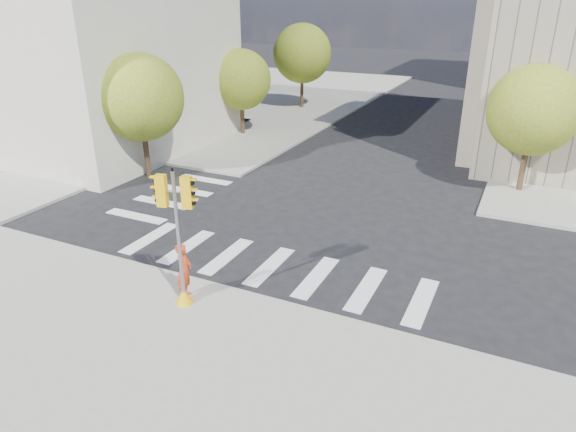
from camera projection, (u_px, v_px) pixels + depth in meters
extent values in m
plane|color=black|center=(296.00, 244.00, 19.99)|extent=(160.00, 160.00, 0.00)
cube|color=gray|center=(220.00, 95.00, 49.43)|extent=(28.00, 40.00, 0.15)
cube|color=beige|center=(60.00, 46.00, 32.17)|extent=(18.00, 14.00, 12.00)
cylinder|color=#382616|center=(147.00, 155.00, 26.98)|extent=(0.28, 0.28, 2.45)
sphere|color=#4D7321|center=(140.00, 97.00, 25.80)|extent=(4.40, 4.40, 4.40)
cylinder|color=#382616|center=(243.00, 119.00, 35.32)|extent=(0.28, 0.28, 2.17)
sphere|color=#4D7321|center=(241.00, 80.00, 34.26)|extent=(4.00, 4.00, 4.00)
cylinder|color=#382616|center=(302.00, 93.00, 43.52)|extent=(0.28, 0.28, 2.62)
sphere|color=#4D7321|center=(302.00, 53.00, 42.25)|extent=(4.80, 4.80, 4.80)
cylinder|color=#382616|center=(523.00, 169.00, 24.84)|extent=(0.28, 0.28, 2.38)
sphere|color=#4D7321|center=(534.00, 110.00, 23.70)|extent=(4.20, 4.20, 4.20)
cylinder|color=#382616|center=(532.00, 119.00, 34.76)|extent=(0.28, 0.28, 2.52)
sphere|color=#4D7321|center=(541.00, 72.00, 33.53)|extent=(4.60, 4.60, 4.60)
cylinder|color=#382616|center=(537.00, 93.00, 44.75)|extent=(0.28, 0.28, 2.27)
sphere|color=#4D7321|center=(543.00, 60.00, 43.67)|extent=(4.00, 4.00, 4.00)
cylinder|color=black|center=(547.00, 95.00, 26.78)|extent=(0.12, 0.12, 8.00)
cube|color=black|center=(563.00, 13.00, 25.20)|extent=(0.35, 0.18, 0.22)
cylinder|color=black|center=(549.00, 65.00, 38.39)|extent=(0.12, 0.12, 8.00)
cube|color=black|center=(561.00, 7.00, 36.81)|extent=(0.35, 0.18, 0.22)
cone|color=#DDA40B|center=(184.00, 296.00, 15.83)|extent=(0.56, 0.56, 0.50)
cylinder|color=gray|center=(179.00, 241.00, 15.08)|extent=(0.11, 0.11, 4.29)
cylinder|color=black|center=(172.00, 170.00, 14.21)|extent=(0.07, 0.07, 0.12)
cylinder|color=gray|center=(174.00, 192.00, 14.47)|extent=(0.89, 0.29, 0.06)
cube|color=#DDA40B|center=(162.00, 191.00, 14.53)|extent=(0.35, 0.29, 0.95)
cube|color=#DDA40B|center=(187.00, 192.00, 14.40)|extent=(0.35, 0.29, 0.95)
imported|color=red|center=(184.00, 271.00, 15.88)|extent=(0.66, 0.79, 1.86)
cube|color=white|center=(63.00, 167.00, 27.75)|extent=(5.62, 2.86, 0.50)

